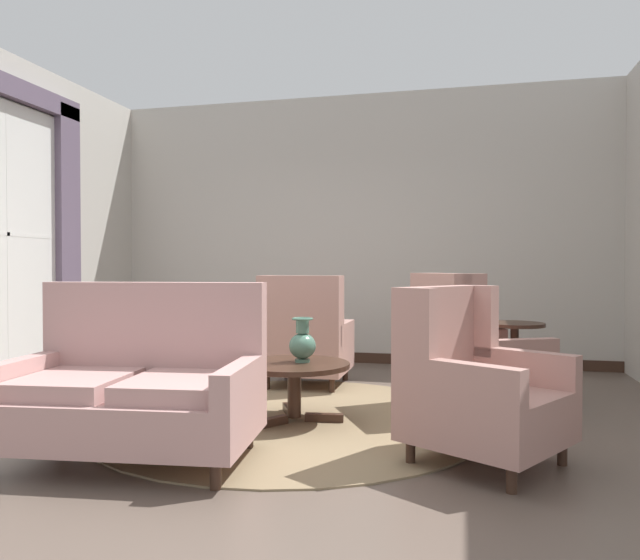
# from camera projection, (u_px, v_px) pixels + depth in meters

# --- Properties ---
(ground) EXTENTS (8.72, 8.72, 0.00)m
(ground) POSITION_uv_depth(u_px,v_px,m) (276.00, 429.00, 4.19)
(ground) COLOR brown
(wall_back) EXTENTS (6.16, 0.08, 3.20)m
(wall_back) POSITION_uv_depth(u_px,v_px,m) (355.00, 229.00, 7.19)
(wall_back) COLOR #BCB7AD
(wall_back) RESTS_ON ground
(wall_left) EXTENTS (0.08, 4.36, 3.20)m
(wall_left) POSITION_uv_depth(u_px,v_px,m) (8.00, 219.00, 5.77)
(wall_left) COLOR #BCB7AD
(wall_left) RESTS_ON ground
(baseboard_back) EXTENTS (6.00, 0.03, 0.12)m
(baseboard_back) POSITION_uv_depth(u_px,v_px,m) (354.00, 357.00, 7.16)
(baseboard_back) COLOR #382319
(baseboard_back) RESTS_ON ground
(area_rug) EXTENTS (2.93, 2.93, 0.01)m
(area_rug) POSITION_uv_depth(u_px,v_px,m) (288.00, 418.00, 4.48)
(area_rug) COLOR #847051
(area_rug) RESTS_ON ground
(window_with_curtains) EXTENTS (0.12, 1.97, 2.80)m
(window_with_curtains) POSITION_uv_depth(u_px,v_px,m) (9.00, 217.00, 5.65)
(window_with_curtains) COLOR silver
(coffee_table) EXTENTS (0.81, 0.81, 0.44)m
(coffee_table) POSITION_uv_depth(u_px,v_px,m) (294.00, 374.00, 4.37)
(coffee_table) COLOR #382319
(coffee_table) RESTS_ON ground
(porcelain_vase) EXTENTS (0.20, 0.20, 0.33)m
(porcelain_vase) POSITION_uv_depth(u_px,v_px,m) (302.00, 343.00, 4.40)
(porcelain_vase) COLOR #4C7A66
(porcelain_vase) RESTS_ON coffee_table
(settee) EXTENTS (1.51, 0.99, 1.04)m
(settee) POSITION_uv_depth(u_px,v_px,m) (135.00, 389.00, 3.54)
(settee) COLOR tan
(settee) RESTS_ON ground
(armchair_beside_settee) EXTENTS (1.14, 1.12, 1.09)m
(armchair_beside_settee) POSITION_uv_depth(u_px,v_px,m) (469.00, 354.00, 4.74)
(armchair_beside_settee) COLOR tan
(armchair_beside_settee) RESTS_ON ground
(armchair_near_window) EXTENTS (1.07, 1.06, 1.02)m
(armchair_near_window) POSITION_uv_depth(u_px,v_px,m) (474.00, 387.00, 3.49)
(armchair_near_window) COLOR tan
(armchair_near_window) RESTS_ON ground
(armchair_near_sideboard) EXTENTS (0.77, 0.81, 1.06)m
(armchair_near_sideboard) POSITION_uv_depth(u_px,v_px,m) (305.00, 340.00, 5.68)
(armchair_near_sideboard) COLOR tan
(armchair_near_sideboard) RESTS_ON ground
(side_table) EXTENTS (0.51, 0.51, 0.66)m
(side_table) POSITION_uv_depth(u_px,v_px,m) (514.00, 353.00, 5.17)
(side_table) COLOR #382319
(side_table) RESTS_ON ground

